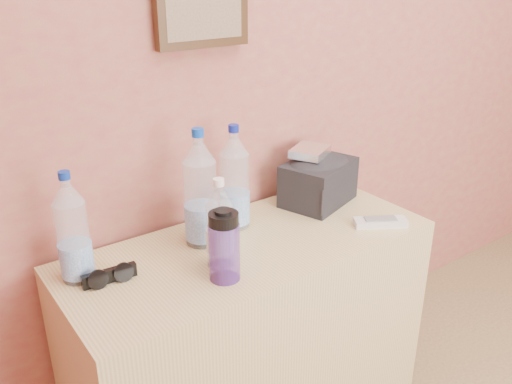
% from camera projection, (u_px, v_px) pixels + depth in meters
% --- Properties ---
extents(picture_frame, '(0.30, 0.03, 0.25)m').
position_uv_depth(picture_frame, '(202.00, 3.00, 1.56)').
color(picture_frame, '#382311').
rests_on(picture_frame, room_shell).
extents(dresser, '(1.15, 0.48, 0.72)m').
position_uv_depth(dresser, '(251.00, 339.00, 1.79)').
color(dresser, tan).
rests_on(dresser, ground).
extents(pet_large_a, '(0.08, 0.08, 0.31)m').
position_uv_depth(pet_large_a, '(73.00, 233.00, 1.41)').
color(pet_large_a, '#C2DEF8').
rests_on(pet_large_a, dresser).
extents(pet_large_b, '(0.09, 0.09, 0.34)m').
position_uv_depth(pet_large_b, '(235.00, 183.00, 1.70)').
color(pet_large_b, white).
rests_on(pet_large_b, dresser).
extents(pet_large_c, '(0.10, 0.10, 0.36)m').
position_uv_depth(pet_large_c, '(200.00, 194.00, 1.59)').
color(pet_large_c, silver).
rests_on(pet_large_c, dresser).
extents(pet_small, '(0.08, 0.08, 0.26)m').
position_uv_depth(pet_small, '(220.00, 228.00, 1.49)').
color(pet_small, '#C8E9F5').
rests_on(pet_small, dresser).
extents(nalgene_bottle, '(0.08, 0.08, 0.20)m').
position_uv_depth(nalgene_bottle, '(224.00, 245.00, 1.43)').
color(nalgene_bottle, '#6132A6').
rests_on(nalgene_bottle, dresser).
extents(sunglasses, '(0.15, 0.07, 0.04)m').
position_uv_depth(sunglasses, '(109.00, 276.00, 1.44)').
color(sunglasses, black).
rests_on(sunglasses, dresser).
extents(ac_remote, '(0.17, 0.13, 0.02)m').
position_uv_depth(ac_remote, '(380.00, 222.00, 1.75)').
color(ac_remote, beige).
rests_on(ac_remote, dresser).
extents(toiletry_bag, '(0.30, 0.25, 0.17)m').
position_uv_depth(toiletry_bag, '(318.00, 179.00, 1.90)').
color(toiletry_bag, black).
rests_on(toiletry_bag, dresser).
extents(foil_packet, '(0.17, 0.16, 0.03)m').
position_uv_depth(foil_packet, '(310.00, 151.00, 1.87)').
color(foil_packet, silver).
rests_on(foil_packet, toiletry_bag).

